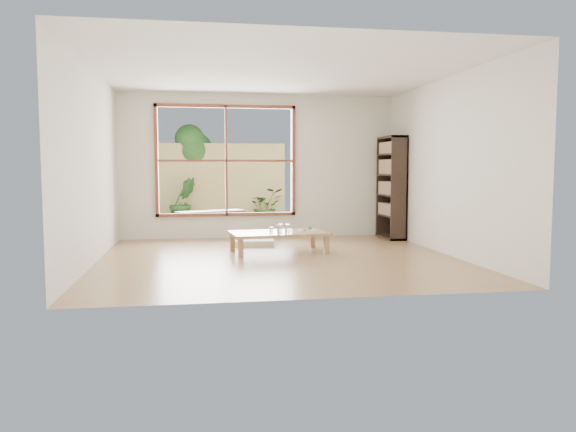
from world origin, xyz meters
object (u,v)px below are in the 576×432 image
garden_bench (211,214)px  low_table (279,234)px  bookshelf (391,188)px  food_tray (307,230)px

garden_bench → low_table: bearing=-92.6°
bookshelf → garden_bench: bearing=158.7°
food_tray → garden_bench: garden_bench is taller
garden_bench → food_tray: bearing=-84.9°
food_tray → bookshelf: bearing=53.5°
low_table → garden_bench: 2.79m
low_table → bookshelf: (2.26, 1.37, 0.64)m
bookshelf → food_tray: (-1.83, -1.39, -0.59)m
food_tray → garden_bench: size_ratio=0.21×
low_table → bookshelf: bookshelf is taller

